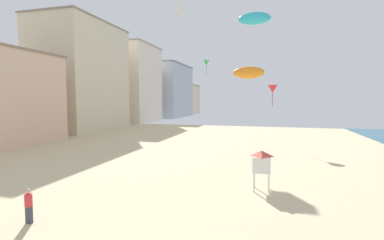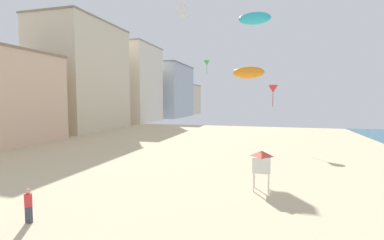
{
  "view_description": "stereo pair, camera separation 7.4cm",
  "coord_description": "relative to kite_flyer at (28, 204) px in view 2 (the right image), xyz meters",
  "views": [
    {
      "loc": [
        7.22,
        -0.35,
        5.79
      ],
      "look_at": [
        1.69,
        19.62,
        4.24
      ],
      "focal_mm": 25.91,
      "sensor_mm": 36.0,
      "label": 1
    },
    {
      "loc": [
        7.3,
        -0.33,
        5.79
      ],
      "look_at": [
        1.69,
        19.62,
        4.24
      ],
      "focal_mm": 25.91,
      "sensor_mm": 36.0,
      "label": 2
    }
  ],
  "objects": [
    {
      "name": "kite_orange_parafoil",
      "position": [
        9.39,
        8.74,
        6.64
      ],
      "size": [
        2.06,
        0.57,
        0.8
      ],
      "color": "orange"
    },
    {
      "name": "boardwalk_hotel_mid",
      "position": [
        -24.08,
        35.84,
        9.21
      ],
      "size": [
        11.15,
        17.69,
        20.24
      ],
      "color": "beige",
      "rests_on": "ground"
    },
    {
      "name": "boardwalk_hotel_distant",
      "position": [
        -24.08,
        76.67,
        7.66
      ],
      "size": [
        16.43,
        21.33,
        17.14
      ],
      "color": "#ADB7C1",
      "rests_on": "ground"
    },
    {
      "name": "boardwalk_hotel_far",
      "position": [
        -24.08,
        55.55,
        8.92
      ],
      "size": [
        12.15,
        14.57,
        19.67
      ],
      "color": "silver",
      "rests_on": "ground"
    },
    {
      "name": "kite_white_box",
      "position": [
        -1.65,
        28.97,
        17.76
      ],
      "size": [
        1.12,
        1.12,
        1.76
      ],
      "color": "white"
    },
    {
      "name": "kite_cyan_parafoil",
      "position": [
        9.44,
        13.75,
        11.52
      ],
      "size": [
        2.62,
        0.73,
        1.02
      ],
      "color": "#2DB7CC"
    },
    {
      "name": "boardwalk_hotel_furthest",
      "position": [
        -24.08,
        95.76,
        4.84
      ],
      "size": [
        14.46,
        13.23,
        11.51
      ],
      "color": "beige",
      "rests_on": "ground"
    },
    {
      "name": "kite_flyer",
      "position": [
        0.0,
        0.0,
        0.0
      ],
      "size": [
        0.34,
        0.34,
        1.64
      ],
      "rotation": [
        0.0,
        0.0,
        4.35
      ],
      "color": "#383D4C",
      "rests_on": "ground"
    },
    {
      "name": "kite_green_delta",
      "position": [
        2.17,
        28.32,
        9.98
      ],
      "size": [
        0.83,
        0.83,
        1.88
      ],
      "color": "green"
    },
    {
      "name": "kite_red_delta",
      "position": [
        11.14,
        25.71,
        6.16
      ],
      "size": [
        1.17,
        1.17,
        2.65
      ],
      "color": "red"
    },
    {
      "name": "lifeguard_stand",
      "position": [
        10.36,
        7.77,
        0.92
      ],
      "size": [
        1.1,
        1.1,
        2.55
      ],
      "rotation": [
        0.0,
        0.0,
        0.25
      ],
      "color": "white",
      "rests_on": "ground"
    }
  ]
}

